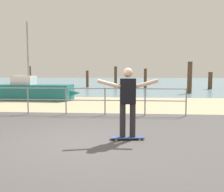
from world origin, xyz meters
The scene contains 13 objects.
ground_plane centered at (0.00, -1.00, 0.00)m, with size 24.00×10.00×0.04m, color #474444.
beach_strip centered at (0.00, 7.00, 0.00)m, with size 24.00×6.00×0.04m, color tan.
sea_surface centered at (0.00, 35.00, 0.00)m, with size 72.00×50.00×0.04m, color slate.
railing_fence centered at (-2.11, 3.60, 0.69)m, with size 10.47×0.05×1.05m.
sailboat centered at (-4.36, 8.32, 0.52)m, with size 5.00×1.62×4.46m.
skateboard centered at (1.02, 0.30, 0.07)m, with size 0.82×0.31×0.08m.
skateboarder centered at (1.02, 0.30, 1.02)m, with size 1.44×0.29×1.65m.
groyne_post_0 centered at (-6.46, 12.36, 1.03)m, with size 0.24×0.24×2.06m, color #513826.
groyne_post_1 centered at (-3.49, 19.99, 0.88)m, with size 0.28×0.28×1.77m, color #513826.
groyne_post_2 centered at (-0.51, 19.71, 1.09)m, with size 0.29×0.29×2.18m, color #513826.
groyne_post_3 centered at (2.47, 19.01, 0.98)m, with size 0.29×0.29×1.95m, color #513826.
groyne_post_4 centered at (5.44, 13.36, 1.19)m, with size 0.34×0.34×2.39m, color #513826.
groyne_post_5 centered at (8.42, 18.12, 0.81)m, with size 0.37×0.37×1.61m, color #513826.
Camera 1 is at (1.10, -5.51, 1.64)m, focal length 39.59 mm.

